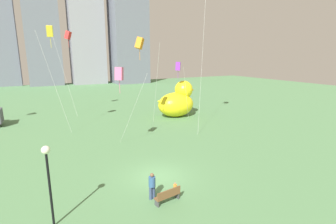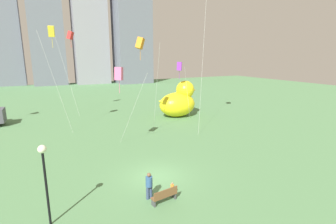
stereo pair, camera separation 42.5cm
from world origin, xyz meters
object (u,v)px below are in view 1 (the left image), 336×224
(person_child, at_px, (175,189))
(kite_pink, at_px, (119,74))
(person_adult, at_px, (152,185))
(kite_yellow, at_px, (50,32))
(giant_inflatable_duck, at_px, (177,101))
(park_bench, at_px, (168,195))
(lamppost, at_px, (48,169))
(kite_orange, at_px, (140,44))
(kite_red, at_px, (68,36))
(kite_purple, at_px, (178,66))

(person_child, relative_size, kite_pink, 0.12)
(person_adult, distance_m, kite_yellow, 20.69)
(person_child, height_order, kite_yellow, kite_yellow)
(person_child, relative_size, giant_inflatable_duck, 0.15)
(person_adult, bearing_deg, park_bench, -51.15)
(person_adult, bearing_deg, giant_inflatable_duck, 56.14)
(lamppost, relative_size, kite_orange, 0.42)
(lamppost, relative_size, kite_red, 0.36)
(person_adult, distance_m, giant_inflatable_duck, 21.56)
(lamppost, xyz_separation_m, kite_orange, (9.73, 12.13, 6.54))
(giant_inflatable_duck, relative_size, kite_pink, 0.80)
(giant_inflatable_duck, xyz_separation_m, kite_yellow, (-15.68, -0.17, 8.82))
(kite_purple, bearing_deg, park_bench, -121.58)
(kite_purple, bearing_deg, kite_red, 139.85)
(giant_inflatable_duck, distance_m, lamppost, 24.97)
(person_child, xyz_separation_m, kite_yellow, (-5.08, 18.07, 10.48))
(person_child, distance_m, lamppost, 7.39)
(giant_inflatable_duck, bearing_deg, lamppost, -134.47)
(kite_orange, bearing_deg, person_adult, -109.18)
(park_bench, distance_m, lamppost, 6.76)
(giant_inflatable_duck, bearing_deg, kite_red, 145.57)
(person_child, bearing_deg, kite_red, 94.71)
(person_adult, distance_m, person_child, 1.50)
(giant_inflatable_duck, bearing_deg, kite_pink, -139.86)
(person_child, distance_m, kite_pink, 10.97)
(park_bench, relative_size, person_child, 1.86)
(kite_red, bearing_deg, park_bench, -86.90)
(lamppost, distance_m, kite_orange, 16.87)
(person_child, height_order, kite_pink, kite_pink)
(person_child, relative_size, kite_red, 0.08)
(kite_orange, bearing_deg, person_child, -102.81)
(kite_purple, bearing_deg, giant_inflatable_duck, 62.95)
(person_adult, bearing_deg, person_child, -14.81)
(park_bench, relative_size, person_adult, 0.99)
(giant_inflatable_duck, height_order, kite_pink, kite_pink)
(kite_yellow, bearing_deg, lamppost, -95.81)
(person_child, xyz_separation_m, kite_pink, (-0.55, 8.83, 6.48))
(person_child, distance_m, kite_orange, 15.84)
(person_adult, bearing_deg, lamppost, 179.24)
(lamppost, bearing_deg, kite_purple, 44.36)
(person_adult, relative_size, kite_red, 0.14)
(person_child, xyz_separation_m, kite_orange, (2.86, 12.57, 9.21))
(person_adult, relative_size, kite_purple, 0.22)
(kite_pink, bearing_deg, kite_orange, 47.63)
(kite_red, bearing_deg, kite_purple, -40.15)
(giant_inflatable_duck, relative_size, kite_purple, 0.79)
(giant_inflatable_duck, distance_m, kite_red, 18.03)
(person_adult, bearing_deg, kite_purple, 55.60)
(park_bench, bearing_deg, kite_pink, 88.86)
(lamppost, relative_size, kite_purple, 0.56)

